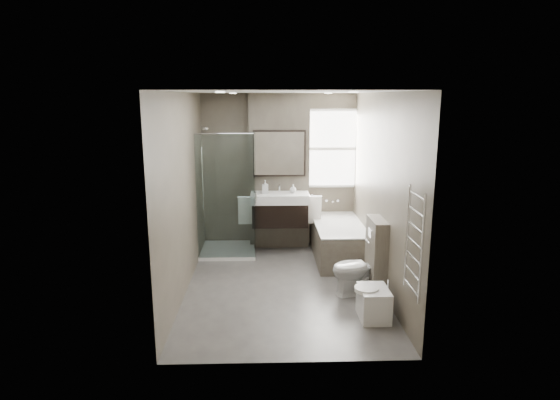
{
  "coord_description": "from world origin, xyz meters",
  "views": [
    {
      "loc": [
        -0.23,
        -6.01,
        2.55
      ],
      "look_at": [
        -0.04,
        0.15,
        1.17
      ],
      "focal_mm": 30.0,
      "sensor_mm": 36.0,
      "label": 1
    }
  ],
  "objects_px": {
    "bathtub": "(338,239)",
    "toilet": "(358,268)",
    "vanity": "(280,209)",
    "bidet": "(373,303)"
  },
  "relations": [
    {
      "from": "vanity",
      "to": "toilet",
      "type": "bearing_deg",
      "value": -60.51
    },
    {
      "from": "bathtub",
      "to": "bidet",
      "type": "relative_size",
      "value": 3.32
    },
    {
      "from": "toilet",
      "to": "bidet",
      "type": "bearing_deg",
      "value": -10.27
    },
    {
      "from": "vanity",
      "to": "bathtub",
      "type": "distance_m",
      "value": 1.07
    },
    {
      "from": "bathtub",
      "to": "bidet",
      "type": "height_order",
      "value": "bathtub"
    },
    {
      "from": "vanity",
      "to": "bidet",
      "type": "xyz_separation_m",
      "value": [
        1.01,
        -2.42,
        -0.55
      ]
    },
    {
      "from": "vanity",
      "to": "bidet",
      "type": "distance_m",
      "value": 2.68
    },
    {
      "from": "bathtub",
      "to": "toilet",
      "type": "distance_m",
      "value": 1.39
    },
    {
      "from": "bathtub",
      "to": "bidet",
      "type": "xyz_separation_m",
      "value": [
        0.09,
        -2.09,
        -0.12
      ]
    },
    {
      "from": "bidet",
      "to": "vanity",
      "type": "bearing_deg",
      "value": 112.76
    }
  ]
}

